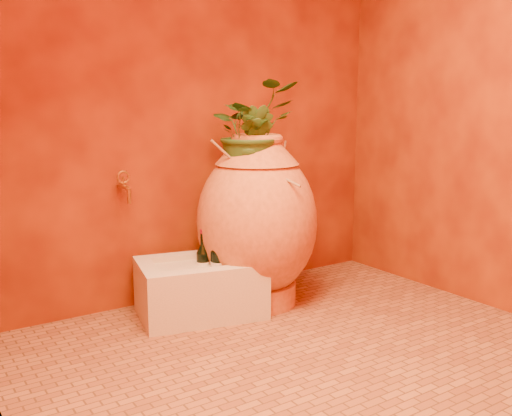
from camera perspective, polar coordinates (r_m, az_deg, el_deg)
floor at (r=2.71m, az=4.56°, el=-14.09°), size 2.50×2.50×0.00m
wall_back at (r=3.31m, az=-6.15°, el=12.61°), size 2.50×0.02×2.50m
wall_right at (r=3.39m, az=22.13°, el=11.86°), size 0.02×2.00×2.50m
amphora at (r=3.17m, az=0.10°, el=-1.32°), size 0.73×0.73×0.96m
stone_basin at (r=3.10m, az=-5.59°, el=-8.03°), size 0.72×0.57×0.30m
wine_bottle_a at (r=3.09m, az=-5.32°, el=-5.59°), size 0.07×0.07×0.30m
wine_bottle_b at (r=3.02m, az=-3.80°, el=-5.63°), size 0.08×0.08×0.34m
wine_bottle_c at (r=3.08m, az=-1.98°, el=-5.67°), size 0.07×0.07×0.29m
wall_tap at (r=3.06m, az=-13.02°, el=2.23°), size 0.07×0.15×0.17m
plant_main at (r=3.10m, az=-0.47°, el=7.79°), size 0.50×0.44×0.53m
plant_side at (r=3.01m, az=-0.30°, el=6.53°), size 0.27×0.28×0.39m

